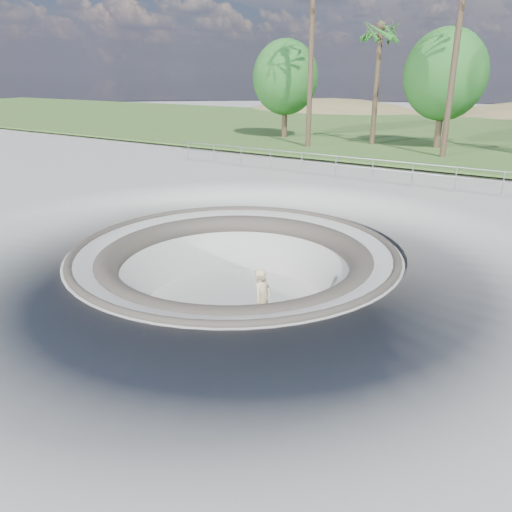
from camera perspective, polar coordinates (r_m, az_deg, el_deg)
name	(u,v)px	position (r m, az deg, el deg)	size (l,w,h in m)	color
ground	(235,249)	(15.77, -2.45, 0.77)	(180.00, 180.00, 0.00)	#A8A7A2
skate_bowl	(236,302)	(16.47, -2.36, -5.24)	(14.00, 14.00, 4.10)	#A8A7A2
grass_strip	(465,135)	(47.17, 22.75, 12.66)	(180.00, 36.00, 0.12)	#396227
safety_railing	(373,169)	(26.00, 13.18, 9.66)	(25.00, 0.06, 1.03)	#92959A
skateboard	(262,331)	(14.71, 0.71, -8.55)	(0.86, 0.40, 0.09)	brown
skater	(262,300)	(14.26, 0.73, -5.11)	(0.70, 0.46, 1.92)	#D7BF8B
palm_b	(380,34)	(38.18, 14.04, 23.43)	(2.60, 2.60, 8.80)	brown
bushy_tree_left	(285,78)	(41.37, 3.36, 19.68)	(5.21, 4.73, 7.51)	brown
bushy_tree_mid	(445,75)	(37.50, 20.80, 18.79)	(5.47, 4.98, 7.90)	brown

